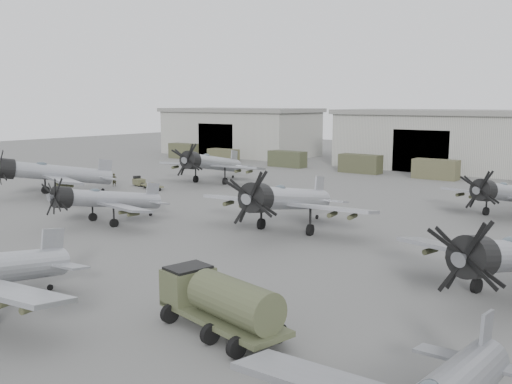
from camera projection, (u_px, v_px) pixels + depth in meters
ground at (94, 256)px, 36.70m from camera, size 220.00×220.00×0.00m
hangar_left at (239, 131)px, 107.44m from camera, size 29.00×14.80×8.70m
hangar_center at (438, 139)px, 84.69m from camera, size 29.00×14.80×8.70m
support_truck_0 at (183, 151)px, 100.37m from camera, size 5.33×2.20×2.63m
support_truck_1 at (223, 155)px, 94.87m from camera, size 5.35×2.20×2.12m
support_truck_2 at (287, 159)px, 87.13m from camera, size 5.91×2.20×2.43m
support_truck_3 at (360, 164)px, 79.72m from camera, size 5.94×2.20×2.59m
support_truck_4 at (436, 169)px, 73.29m from camera, size 5.71×2.20×2.54m
aircraft_mid_0 at (48, 173)px, 59.67m from camera, size 13.65×12.29×5.47m
aircraft_mid_1 at (101, 200)px, 46.03m from camera, size 11.21×10.09×4.45m
aircraft_mid_2 at (284, 199)px, 42.98m from camera, size 14.05×12.65×5.59m
aircraft_far_0 at (209, 163)px, 69.04m from camera, size 13.92×12.53×5.53m
aircraft_far_1 at (506, 194)px, 48.17m from camera, size 11.94×10.75×4.76m
fuel_tanker at (221, 300)px, 24.32m from camera, size 6.95×3.48×2.56m
tug_trailer at (144, 183)px, 66.43m from camera, size 5.92×2.62×1.18m
ground_crew at (114, 180)px, 67.09m from camera, size 0.47×0.62×1.53m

